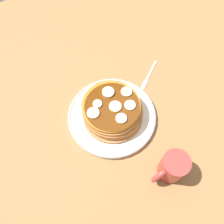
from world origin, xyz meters
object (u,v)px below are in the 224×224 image
at_px(banana_slice_2, 121,118).
at_px(banana_slice_5, 97,104).
at_px(fork, 148,76).
at_px(banana_slice_6, 130,105).
at_px(coffee_mug, 172,167).
at_px(pancake_stack, 112,111).
at_px(plate, 112,116).
at_px(banana_slice_1, 108,92).
at_px(banana_slice_3, 93,113).
at_px(banana_slice_0, 115,107).
at_px(banana_slice_4, 126,92).

height_order(banana_slice_2, banana_slice_5, same).
bearing_deg(banana_slice_2, fork, -149.02).
height_order(banana_slice_6, coffee_mug, coffee_mug).
xyz_separation_m(pancake_stack, banana_slice_6, (-0.05, 0.03, 0.03)).
bearing_deg(plate, banana_slice_1, -107.91).
bearing_deg(banana_slice_5, coffee_mug, 106.58).
height_order(coffee_mug, fork, coffee_mug).
relative_size(plate, banana_slice_3, 7.82).
bearing_deg(banana_slice_3, pancake_stack, 171.20).
xyz_separation_m(banana_slice_3, fork, (-0.25, -0.06, -0.07)).
height_order(pancake_stack, banana_slice_3, banana_slice_3).
height_order(plate, banana_slice_0, banana_slice_0).
distance_m(banana_slice_1, coffee_mug, 0.28).
relative_size(plate, pancake_stack, 1.45).
bearing_deg(banana_slice_0, fork, -158.50).
height_order(banana_slice_0, banana_slice_6, same).
height_order(pancake_stack, fork, pancake_stack).
height_order(plate, coffee_mug, coffee_mug).
height_order(plate, banana_slice_5, banana_slice_5).
height_order(banana_slice_0, banana_slice_2, banana_slice_2).
xyz_separation_m(banana_slice_4, fork, (-0.13, -0.05, -0.07)).
bearing_deg(banana_slice_5, banana_slice_2, 113.78).
relative_size(banana_slice_0, banana_slice_6, 1.10).
bearing_deg(banana_slice_3, banana_slice_0, 166.25).
distance_m(banana_slice_3, banana_slice_5, 0.03).
height_order(banana_slice_3, fork, banana_slice_3).
height_order(banana_slice_1, fork, banana_slice_1).
relative_size(banana_slice_0, banana_slice_2, 1.13).
bearing_deg(banana_slice_6, plate, -30.37).
xyz_separation_m(banana_slice_0, banana_slice_5, (0.04, -0.03, 0.00)).
relative_size(plate, banana_slice_0, 7.75).
distance_m(banana_slice_0, banana_slice_4, 0.06).
bearing_deg(plate, coffee_mug, 100.84).
bearing_deg(banana_slice_6, banana_slice_4, -111.26).
relative_size(plate, banana_slice_5, 10.47).
bearing_deg(pancake_stack, coffee_mug, 100.95).
relative_size(pancake_stack, banana_slice_6, 5.90).
distance_m(banana_slice_3, banana_slice_6, 0.11).
bearing_deg(plate, banana_slice_0, 132.24).
relative_size(banana_slice_0, banana_slice_1, 1.00).
distance_m(plate, banana_slice_1, 0.08).
xyz_separation_m(plate, banana_slice_1, (-0.01, -0.04, 0.07)).
bearing_deg(banana_slice_2, pancake_stack, -88.61).
distance_m(plate, banana_slice_0, 0.07).
xyz_separation_m(plate, banana_slice_4, (-0.06, -0.02, 0.07)).
relative_size(banana_slice_3, banana_slice_6, 1.09).
xyz_separation_m(banana_slice_0, coffee_mug, (-0.04, 0.22, -0.03)).
bearing_deg(fork, banana_slice_4, 20.57).
relative_size(plate, coffee_mug, 2.58).
relative_size(pancake_stack, fork, 1.65).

